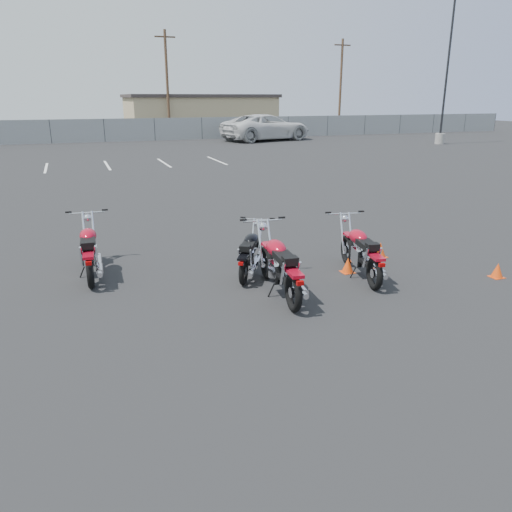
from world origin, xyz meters
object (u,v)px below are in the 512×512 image
object	(u,v)px
motorcycle_front_red	(90,251)
motorcycle_third_red	(280,266)
motorcycle_second_black	(250,253)
motorcycle_rear_red	(361,252)
white_van	(266,120)

from	to	relation	value
motorcycle_front_red	motorcycle_third_red	xyz separation A→B (m)	(3.16, -2.24, 0.02)
motorcycle_third_red	motorcycle_second_black	bearing A→B (deg)	95.80
motorcycle_second_black	motorcycle_third_red	bearing A→B (deg)	-84.20
motorcycle_third_red	motorcycle_rear_red	size ratio (longest dim) A/B	1.07
motorcycle_front_red	motorcycle_second_black	xyz separation A→B (m)	(3.03, -1.01, -0.07)
motorcycle_front_red	motorcycle_rear_red	distance (m)	5.40
motorcycle_front_red	motorcycle_third_red	distance (m)	3.87
motorcycle_rear_red	motorcycle_front_red	bearing A→B (deg)	159.17
motorcycle_rear_red	white_van	world-z (taller)	white_van
motorcycle_front_red	motorcycle_third_red	bearing A→B (deg)	-35.39
motorcycle_second_black	motorcycle_third_red	distance (m)	1.24
motorcycle_front_red	white_van	xyz separation A→B (m)	(15.31, 29.42, 1.16)
motorcycle_rear_red	white_van	distance (m)	33.00
motorcycle_front_red	white_van	size ratio (longest dim) A/B	0.26
motorcycle_second_black	motorcycle_third_red	xyz separation A→B (m)	(0.12, -1.23, 0.10)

